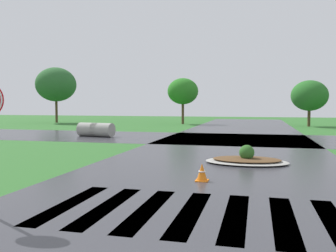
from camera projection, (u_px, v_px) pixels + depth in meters
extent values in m
cube|color=#35353A|center=(221.00, 163.00, 13.42)|extent=(9.17, 80.00, 0.01)
cube|color=#35353A|center=(236.00, 139.00, 22.59)|extent=(90.00, 8.25, 0.01)
cube|color=white|center=(70.00, 203.00, 7.90)|extent=(0.45, 3.19, 0.01)
cube|color=white|center=(108.00, 206.00, 7.68)|extent=(0.45, 3.19, 0.01)
cube|color=white|center=(148.00, 209.00, 7.47)|extent=(0.45, 3.19, 0.01)
cube|color=white|center=(190.00, 212.00, 7.25)|extent=(0.45, 3.19, 0.01)
cube|color=white|center=(236.00, 216.00, 7.03)|extent=(0.45, 3.19, 0.01)
cube|color=white|center=(284.00, 219.00, 6.82)|extent=(0.45, 3.19, 0.01)
cube|color=white|center=(335.00, 223.00, 6.60)|extent=(0.45, 3.19, 0.01)
ellipsoid|color=#9E9B93|center=(247.00, 162.00, 13.33)|extent=(3.05, 1.99, 0.12)
ellipsoid|color=brown|center=(247.00, 159.00, 13.32)|extent=(2.50, 1.63, 0.10)
sphere|color=#2D6023|center=(247.00, 152.00, 13.31)|extent=(0.56, 0.56, 0.56)
cylinder|color=#9E9B93|center=(89.00, 129.00, 24.52)|extent=(1.64, 1.18, 0.93)
cylinder|color=#9E9B93|center=(102.00, 130.00, 24.09)|extent=(1.64, 1.18, 0.93)
cone|color=orange|center=(202.00, 172.00, 10.21)|extent=(0.32, 0.32, 0.51)
torus|color=white|center=(202.00, 171.00, 10.21)|extent=(0.21, 0.21, 0.04)
cube|color=orange|center=(202.00, 181.00, 10.22)|extent=(0.36, 0.36, 0.03)
cylinder|color=#4C3823|center=(56.00, 111.00, 42.59)|extent=(0.28, 0.28, 2.87)
ellipsoid|color=#2B5F2D|center=(56.00, 84.00, 42.40)|extent=(4.71, 4.71, 4.01)
cylinder|color=#4C3823|center=(183.00, 113.00, 39.86)|extent=(0.28, 0.28, 2.44)
ellipsoid|color=#297821|center=(183.00, 91.00, 39.71)|extent=(3.40, 3.40, 2.89)
cylinder|color=#4C3823|center=(309.00, 117.00, 35.32)|extent=(0.28, 0.28, 1.81)
ellipsoid|color=#276925|center=(309.00, 96.00, 35.19)|extent=(3.53, 3.53, 3.00)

